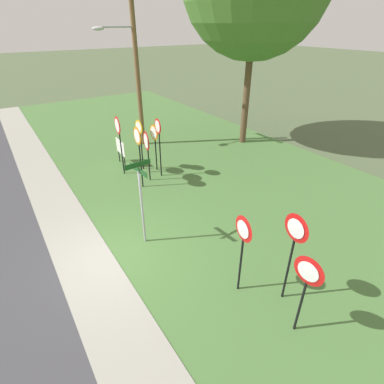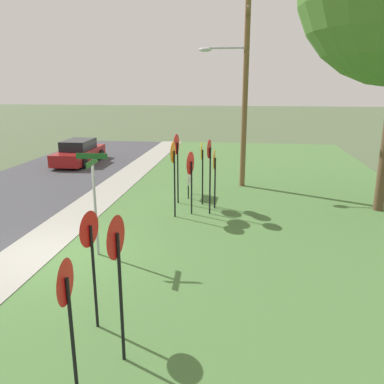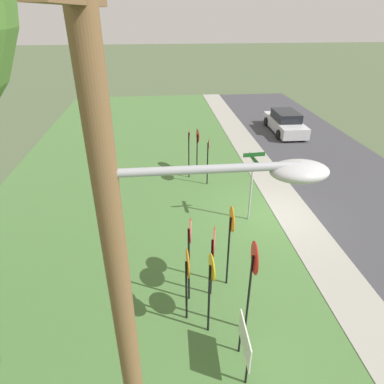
{
  "view_description": "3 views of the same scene",
  "coord_description": "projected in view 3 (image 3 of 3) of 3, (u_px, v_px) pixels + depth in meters",
  "views": [
    {
      "loc": [
        6.96,
        -1.81,
        6.22
      ],
      "look_at": [
        -0.3,
        3.04,
        1.19
      ],
      "focal_mm": 27.69,
      "sensor_mm": 36.0,
      "label": 1
    },
    {
      "loc": [
        9.26,
        4.95,
        4.52
      ],
      "look_at": [
        -1.11,
        3.59,
        1.64
      ],
      "focal_mm": 36.5,
      "sensor_mm": 36.0,
      "label": 2
    },
    {
      "loc": [
        -10.96,
        4.48,
        7.26
      ],
      "look_at": [
        -0.72,
        3.41,
        1.68
      ],
      "focal_mm": 31.31,
      "sensor_mm": 36.0,
      "label": 3
    }
  ],
  "objects": [
    {
      "name": "stop_sign_far_center",
      "position": [
        190.0,
        244.0,
        8.64
      ],
      "size": [
        0.65,
        0.12,
        2.67
      ],
      "rotation": [
        0.0,
        0.0,
        -0.11
      ],
      "color": "black",
      "rests_on": "grass_median"
    },
    {
      "name": "street_name_post",
      "position": [
        252.0,
        181.0,
        12.39
      ],
      "size": [
        0.96,
        0.82,
        2.8
      ],
      "rotation": [
        0.0,
        0.0,
        0.08
      ],
      "color": "#9EA0A8",
      "rests_on": "grass_median"
    },
    {
      "name": "notice_board",
      "position": [
        245.0,
        342.0,
        7.33
      ],
      "size": [
        1.1,
        0.08,
        1.25
      ],
      "rotation": [
        0.0,
        0.0,
        -0.04
      ],
      "color": "black",
      "rests_on": "grass_median"
    },
    {
      "name": "yield_sign_far_left",
      "position": [
        189.0,
        140.0,
        15.61
      ],
      "size": [
        0.7,
        0.12,
        2.55
      ],
      "rotation": [
        0.0,
        0.0,
        -0.09
      ],
      "color": "black",
      "rests_on": "grass_median"
    },
    {
      "name": "ground_plane",
      "position": [
        274.0,
        216.0,
        13.45
      ],
      "size": [
        160.0,
        160.0,
        0.0
      ],
      "primitive_type": "plane",
      "color": "#4C5B3D"
    },
    {
      "name": "stop_sign_near_right",
      "position": [
        211.0,
        279.0,
        7.78
      ],
      "size": [
        0.64,
        0.1,
        2.4
      ],
      "rotation": [
        0.0,
        0.0,
        0.05
      ],
      "color": "black",
      "rests_on": "grass_median"
    },
    {
      "name": "sidewalk_strip",
      "position": [
        294.0,
        214.0,
        13.51
      ],
      "size": [
        44.0,
        1.6,
        0.06
      ],
      "primitive_type": "cube",
      "color": "#99968C",
      "rests_on": "ground_plane"
    },
    {
      "name": "stop_sign_center_tall",
      "position": [
        213.0,
        248.0,
        8.93
      ],
      "size": [
        0.79,
        0.17,
        2.25
      ],
      "rotation": [
        0.0,
        0.0,
        -0.18
      ],
      "color": "black",
      "rests_on": "grass_median"
    },
    {
      "name": "stop_sign_near_left",
      "position": [
        253.0,
        269.0,
        7.71
      ],
      "size": [
        0.77,
        0.12,
        2.69
      ],
      "rotation": [
        0.0,
        0.0,
        -0.09
      ],
      "color": "black",
      "rests_on": "grass_median"
    },
    {
      "name": "stop_sign_far_right",
      "position": [
        231.0,
        231.0,
        9.17
      ],
      "size": [
        0.71,
        0.1,
        2.64
      ],
      "rotation": [
        0.0,
        0.0,
        -0.05
      ],
      "color": "black",
      "rests_on": "grass_median"
    },
    {
      "name": "grass_median",
      "position": [
        123.0,
        224.0,
        12.89
      ],
      "size": [
        44.0,
        12.0,
        0.04
      ],
      "primitive_type": "cube",
      "color": "#477038",
      "rests_on": "ground_plane"
    },
    {
      "name": "stop_sign_far_left",
      "position": [
        187.0,
        272.0,
        8.18
      ],
      "size": [
        0.7,
        0.09,
        2.21
      ],
      "rotation": [
        0.0,
        0.0,
        0.01
      ],
      "color": "black",
      "rests_on": "grass_median"
    },
    {
      "name": "utility_pole",
      "position": [
        135.0,
        298.0,
        3.61
      ],
      "size": [
        2.1,
        2.16,
        8.31
      ],
      "color": "brown",
      "rests_on": "grass_median"
    },
    {
      "name": "yield_sign_near_right",
      "position": [
        198.0,
        140.0,
        16.49
      ],
      "size": [
        0.68,
        0.12,
        2.17
      ],
      "rotation": [
        0.0,
        0.0,
        0.1
      ],
      "color": "black",
      "rests_on": "grass_median"
    },
    {
      "name": "yield_sign_near_left",
      "position": [
        209.0,
        150.0,
        15.04
      ],
      "size": [
        0.67,
        0.13,
        2.32
      ],
      "rotation": [
        0.0,
        0.0,
        -0.14
      ],
      "color": "black",
      "rests_on": "grass_median"
    },
    {
      "name": "parked_sedan_distant",
      "position": [
        285.0,
        122.0,
        22.5
      ],
      "size": [
        4.56,
        1.95,
        1.39
      ],
      "rotation": [
        0.0,
        0.0,
        -0.02
      ],
      "color": "silver",
      "rests_on": "road_asphalt"
    }
  ]
}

